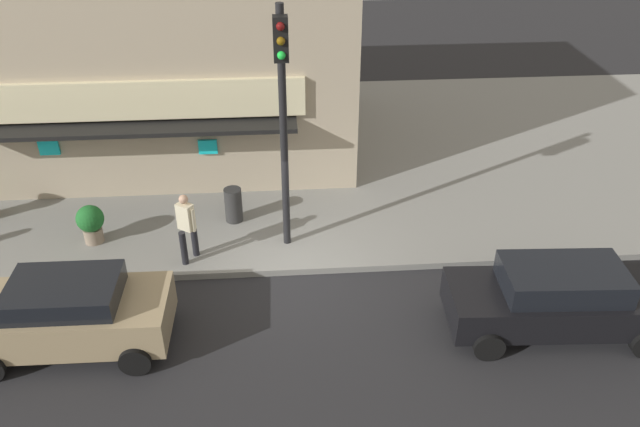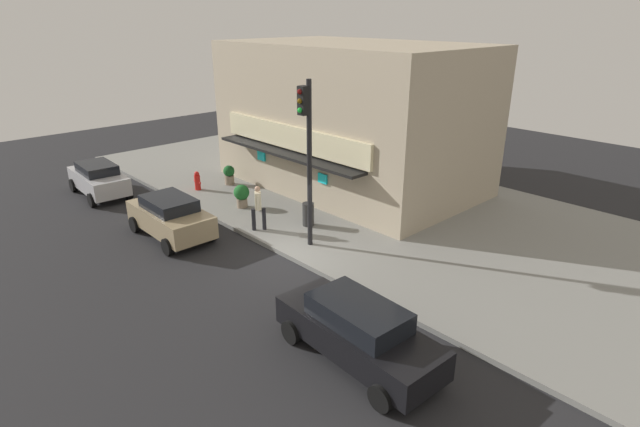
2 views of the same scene
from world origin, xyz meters
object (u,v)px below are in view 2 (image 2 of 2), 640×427
object	(u,v)px
traffic_light	(307,145)
potted_plant_by_doorway	(242,195)
parked_car_black	(358,331)
parked_car_tan	(170,216)
fire_hydrant	(197,181)
trash_can	(308,214)
parked_car_silver	(99,179)
potted_plant_by_window	(229,174)
pedestrian	(258,206)

from	to	relation	value
traffic_light	potted_plant_by_doorway	xyz separation A→B (m)	(-4.89, 0.49, -3.20)
traffic_light	parked_car_black	size ratio (longest dim) A/B	1.28
traffic_light	parked_car_tan	xyz separation A→B (m)	(-4.48, -3.11, -3.10)
fire_hydrant	parked_car_black	bearing A→B (deg)	-14.76
trash_can	parked_car_silver	world-z (taller)	parked_car_silver
parked_car_black	fire_hydrant	bearing A→B (deg)	165.24
trash_can	potted_plant_by_doorway	xyz separation A→B (m)	(-3.51, -0.75, 0.11)
parked_car_silver	parked_car_black	bearing A→B (deg)	-0.33
traffic_light	potted_plant_by_window	world-z (taller)	traffic_light
trash_can	potted_plant_by_window	distance (m)	6.62
traffic_light	parked_car_tan	bearing A→B (deg)	-145.26
fire_hydrant	trash_can	size ratio (longest dim) A/B	0.97
traffic_light	parked_car_black	world-z (taller)	traffic_light
trash_can	potted_plant_by_doorway	distance (m)	3.60
traffic_light	pedestrian	world-z (taller)	traffic_light
traffic_light	parked_car_silver	bearing A→B (deg)	-163.79
parked_car_black	parked_car_tan	size ratio (longest dim) A/B	1.16
pedestrian	potted_plant_by_window	bearing A→B (deg)	157.22
potted_plant_by_window	parked_car_tan	size ratio (longest dim) A/B	0.24
potted_plant_by_window	potted_plant_by_doorway	bearing A→B (deg)	-24.43
traffic_light	parked_car_black	distance (m)	7.22
traffic_light	trash_can	bearing A→B (deg)	137.91
traffic_light	potted_plant_by_doorway	size ratio (longest dim) A/B	5.80
parked_car_silver	pedestrian	bearing A→B (deg)	17.54
parked_car_black	parked_car_silver	size ratio (longest dim) A/B	1.17
potted_plant_by_window	parked_car_black	size ratio (longest dim) A/B	0.21
trash_can	potted_plant_by_doorway	size ratio (longest dim) A/B	0.92
fire_hydrant	pedestrian	size ratio (longest dim) A/B	0.51
potted_plant_by_doorway	potted_plant_by_window	size ratio (longest dim) A/B	1.07
potted_plant_by_window	parked_car_silver	bearing A→B (deg)	-122.36
trash_can	pedestrian	xyz separation A→B (m)	(-0.99, -1.71, 0.52)
trash_can	parked_car_black	size ratio (longest dim) A/B	0.20
parked_car_black	parked_car_silver	distance (m)	16.81
traffic_light	fire_hydrant	xyz separation A→B (m)	(-8.31, 0.30, -3.33)
traffic_light	fire_hydrant	size ratio (longest dim) A/B	6.49
pedestrian	traffic_light	bearing A→B (deg)	11.08
pedestrian	parked_car_silver	xyz separation A→B (m)	(-8.86, -2.80, -0.34)
fire_hydrant	trash_can	distance (m)	7.00
potted_plant_by_doorway	parked_car_tan	bearing A→B (deg)	-83.46
traffic_light	trash_can	size ratio (longest dim) A/B	6.32
fire_hydrant	potted_plant_by_doorway	world-z (taller)	potted_plant_by_doorway
fire_hydrant	parked_car_tan	bearing A→B (deg)	-41.61
pedestrian	parked_car_silver	distance (m)	9.30
trash_can	parked_car_silver	distance (m)	10.84
potted_plant_by_doorway	parked_car_silver	distance (m)	7.37
parked_car_tan	parked_car_silver	xyz separation A→B (m)	(-6.75, -0.16, -0.02)
fire_hydrant	potted_plant_by_doorway	bearing A→B (deg)	3.24
pedestrian	potted_plant_by_window	size ratio (longest dim) A/B	1.88
trash_can	parked_car_silver	bearing A→B (deg)	-155.41
traffic_light	fire_hydrant	world-z (taller)	traffic_light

